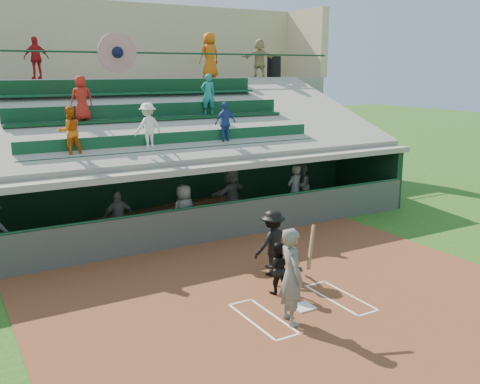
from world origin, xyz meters
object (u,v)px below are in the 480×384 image
batter_at_plate (292,276)px  catcher (277,268)px  trash_bin (274,67)px  home_plate (303,307)px

batter_at_plate → catcher: size_ratio=1.64×
batter_at_plate → trash_bin: size_ratio=2.08×
batter_at_plate → trash_bin: trash_bin is taller
batter_at_plate → trash_bin: 15.57m
catcher → trash_bin: 14.32m
home_plate → trash_bin: bearing=59.1°
catcher → home_plate: bearing=115.5°
catcher → trash_bin: (7.43, 11.41, 4.45)m
home_plate → batter_at_plate: (-0.62, -0.41, 0.97)m
home_plate → batter_at_plate: batter_at_plate is taller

